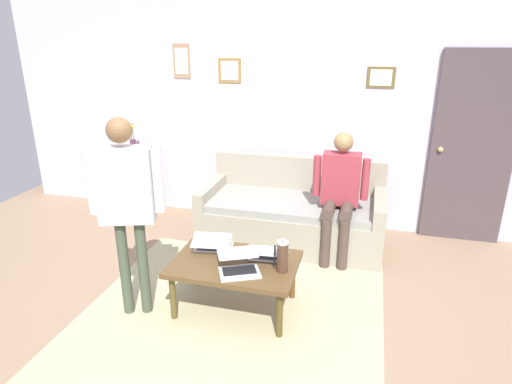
{
  "coord_description": "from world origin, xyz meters",
  "views": [
    {
      "loc": [
        -0.97,
        2.77,
        2.17
      ],
      "look_at": [
        0.0,
        -0.87,
        0.8
      ],
      "focal_mm": 30.51,
      "sensor_mm": 36.0,
      "label": 1
    }
  ],
  "objects": [
    {
      "name": "back_wall",
      "position": [
        0.0,
        -2.2,
        1.35
      ],
      "size": [
        7.04,
        0.11,
        2.7
      ],
      "color": "silver",
      "rests_on": "ground_plane"
    },
    {
      "name": "laptop_left",
      "position": [
        0.24,
        -0.36,
        0.48
      ],
      "size": [
        0.36,
        0.33,
        0.14
      ],
      "color": "silver",
      "rests_on": "coffee_table"
    },
    {
      "name": "ground_plane",
      "position": [
        0.0,
        0.0,
        0.0
      ],
      "size": [
        7.68,
        7.68,
        0.0
      ],
      "primitive_type": "plane",
      "color": "#8F745A"
    },
    {
      "name": "coffee_table",
      "position": [
        0.0,
        -0.2,
        0.39
      ],
      "size": [
        1.01,
        0.68,
        0.43
      ],
      "color": "brown",
      "rests_on": "ground_plane"
    },
    {
      "name": "person_standing",
      "position": [
        0.77,
        0.06,
        1.04
      ],
      "size": [
        0.57,
        0.3,
        1.62
      ],
      "color": "#424E3C",
      "rests_on": "ground_plane"
    },
    {
      "name": "laptop_center",
      "position": [
        -0.07,
        -0.07,
        0.48
      ],
      "size": [
        0.42,
        0.43,
        0.12
      ],
      "color": "silver",
      "rests_on": "coffee_table"
    },
    {
      "name": "area_rug",
      "position": [
        0.0,
        -0.1,
        0.0
      ],
      "size": [
        2.41,
        2.29,
        0.01
      ],
      "primitive_type": "cube",
      "color": "tan",
      "rests_on": "ground_plane"
    },
    {
      "name": "flower_vase",
      "position": [
        1.85,
        -1.91,
        0.96
      ],
      "size": [
        0.09,
        0.08,
        0.42
      ],
      "color": "#552F48",
      "rests_on": "side_shelf"
    },
    {
      "name": "laptop_right",
      "position": [
        -0.25,
        -0.31,
        0.48
      ],
      "size": [
        0.34,
        0.35,
        0.12
      ],
      "color": "silver",
      "rests_on": "coffee_table"
    },
    {
      "name": "interior_door",
      "position": [
        -2.02,
        -2.11,
        1.02
      ],
      "size": [
        0.82,
        0.09,
        2.05
      ],
      "color": "#4D4144",
      "rests_on": "ground_plane"
    },
    {
      "name": "person_seated",
      "position": [
        -0.73,
        -1.36,
        0.73
      ],
      "size": [
        0.55,
        0.51,
        1.28
      ],
      "color": "#4C3C34",
      "rests_on": "ground_plane"
    },
    {
      "name": "french_press",
      "position": [
        -0.4,
        -0.15,
        0.56
      ],
      "size": [
        0.11,
        0.09,
        0.28
      ],
      "color": "#4C3323",
      "rests_on": "coffee_table"
    },
    {
      "name": "side_shelf",
      "position": [
        1.85,
        -1.91,
        0.39
      ],
      "size": [
        0.42,
        0.32,
        0.77
      ],
      "color": "#895F49",
      "rests_on": "ground_plane"
    },
    {
      "name": "couch",
      "position": [
        -0.22,
        -1.59,
        0.3
      ],
      "size": [
        1.94,
        0.91,
        0.88
      ],
      "color": "gray",
      "rests_on": "ground_plane"
    }
  ]
}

